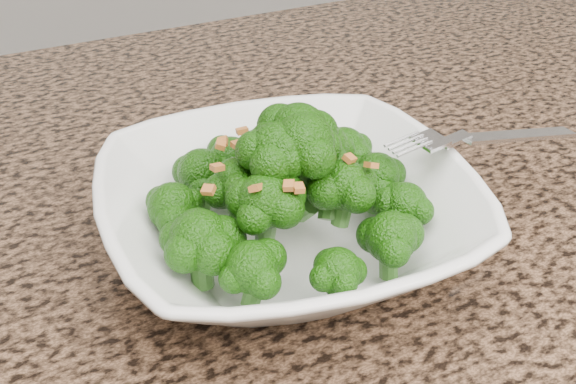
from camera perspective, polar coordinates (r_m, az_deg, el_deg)
name	(u,v)px	position (r m, az deg, el deg)	size (l,w,h in m)	color
granite_counter	(226,340)	(0.46, -4.92, -11.57)	(1.64, 1.04, 0.03)	brown
bowl	(288,216)	(0.49, 0.00, -1.90)	(0.25, 0.25, 0.06)	white
broccoli_pile	(288,132)	(0.46, 0.00, 4.76)	(0.22, 0.22, 0.07)	#1C580A
garlic_topping	(288,78)	(0.44, 0.00, 8.96)	(0.13, 0.13, 0.01)	#CB7631
fork	(460,138)	(0.52, 13.41, 4.14)	(0.19, 0.03, 0.01)	silver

